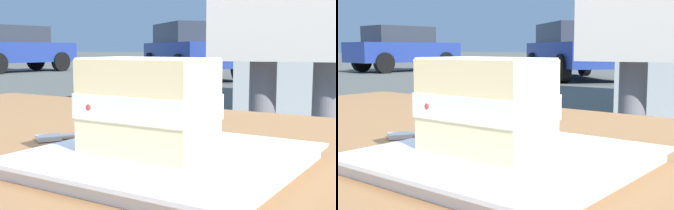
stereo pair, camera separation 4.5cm
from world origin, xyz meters
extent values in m
cube|color=olive|center=(0.00, 0.00, 0.71)|extent=(1.30, 0.84, 0.04)
cube|color=white|center=(0.12, -0.01, 0.74)|extent=(0.24, 0.24, 0.01)
cube|color=white|center=(0.12, -0.01, 0.75)|extent=(0.25, 0.25, 0.00)
cube|color=beige|center=(0.11, -0.03, 0.77)|extent=(0.13, 0.07, 0.03)
cube|color=white|center=(0.11, -0.03, 0.80)|extent=(0.13, 0.08, 0.02)
sphere|color=red|center=(0.13, 0.01, 0.80)|extent=(0.01, 0.01, 0.01)
sphere|color=red|center=(0.06, -0.06, 0.80)|extent=(0.01, 0.01, 0.01)
sphere|color=red|center=(0.07, 0.01, 0.79)|extent=(0.02, 0.02, 0.02)
cube|color=beige|center=(0.11, -0.03, 0.82)|extent=(0.13, 0.07, 0.03)
cube|color=white|center=(0.11, -0.03, 0.84)|extent=(0.12, 0.07, 0.00)
cylinder|color=silver|center=(-0.03, 0.09, 0.74)|extent=(0.08, 0.12, 0.01)
cube|color=silver|center=(-0.08, 0.02, 0.74)|extent=(0.04, 0.04, 0.01)
cylinder|color=slate|center=(-0.09, 0.82, 0.41)|extent=(0.07, 0.07, 0.82)
cube|color=navy|center=(-5.98, 10.87, 0.68)|extent=(4.39, 4.09, 0.65)
cube|color=#2D333D|center=(-6.14, 11.01, 1.28)|extent=(2.81, 2.71, 0.55)
cylinder|color=black|center=(-4.40, 10.61, 0.36)|extent=(0.69, 0.63, 0.71)
cylinder|color=black|center=(-5.46, 9.36, 0.36)|extent=(0.69, 0.63, 0.71)
cylinder|color=black|center=(-6.50, 12.39, 0.36)|extent=(0.69, 0.63, 0.71)
cylinder|color=black|center=(-7.56, 11.14, 0.36)|extent=(0.69, 0.63, 0.71)
cube|color=navy|center=(-13.05, 10.66, 0.71)|extent=(2.08, 4.22, 0.70)
cube|color=#2D333D|center=(-13.07, 10.46, 1.35)|extent=(1.68, 2.42, 0.58)
cylinder|color=black|center=(-13.68, 12.04, 0.35)|extent=(0.30, 0.73, 0.71)
cylinder|color=black|center=(-12.13, 11.86, 0.35)|extent=(0.30, 0.73, 0.71)
camera|label=1|loc=(0.36, -0.39, 0.85)|focal=48.83mm
camera|label=2|loc=(0.40, -0.37, 0.85)|focal=48.83mm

